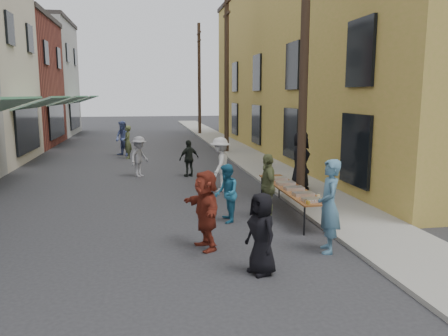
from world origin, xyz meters
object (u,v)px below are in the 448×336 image
object	(u,v)px
guest_front_c	(226,193)
server	(300,161)
utility_pole_far	(199,80)
catering_tray_sausage	(313,200)
guest_front_a	(261,233)
utility_pole_mid	(227,72)
utility_pole_near	(304,52)
serving_table	(290,189)

from	to	relation	value
guest_front_c	server	world-z (taller)	server
utility_pole_far	catering_tray_sausage	bearing A→B (deg)	-91.52
guest_front_a	server	size ratio (longest dim) A/B	0.78
guest_front_c	server	distance (m)	4.41
utility_pole_mid	guest_front_c	size ratio (longest dim) A/B	5.91
utility_pole_near	serving_table	world-z (taller)	utility_pole_near
utility_pole_near	server	xyz separation A→B (m)	(0.55, 1.52, -3.42)
serving_table	guest_front_a	distance (m)	4.27
utility_pole_near	serving_table	bearing A→B (deg)	-122.85
utility_pole_mid	server	xyz separation A→B (m)	(0.55, -10.48, -3.42)
utility_pole_far	guest_front_c	xyz separation A→B (m)	(-2.59, -25.56, -3.74)
utility_pole_far	server	distance (m)	22.75
catering_tray_sausage	server	bearing A→B (deg)	73.60
utility_pole_near	guest_front_a	bearing A→B (deg)	-117.62
catering_tray_sausage	utility_pole_near	bearing A→B (deg)	75.55
utility_pole_near	utility_pole_mid	distance (m)	12.00
catering_tray_sausage	guest_front_a	bearing A→B (deg)	-130.59
utility_pole_mid	serving_table	xyz separation A→B (m)	(-0.71, -13.10, -3.79)
utility_pole_near	guest_front_c	bearing A→B (deg)	-148.98
server	serving_table	bearing A→B (deg)	157.29
utility_pole_near	catering_tray_sausage	size ratio (longest dim) A/B	18.00
serving_table	utility_pole_near	bearing A→B (deg)	57.15
utility_pole_near	guest_front_a	xyz separation A→B (m)	(-2.58, -4.93, -3.74)
utility_pole_mid	guest_front_c	xyz separation A→B (m)	(-2.59, -13.56, -3.74)
guest_front_a	guest_front_c	xyz separation A→B (m)	(-0.01, 3.38, -0.00)
server	utility_pole_far	bearing A→B (deg)	4.31
guest_front_a	guest_front_c	distance (m)	3.38
utility_pole_far	server	size ratio (longest dim) A/B	4.60
utility_pole_far	server	bearing A→B (deg)	-88.60
utility_pole_mid	guest_front_c	bearing A→B (deg)	-100.82
utility_pole_far	catering_tray_sausage	xyz separation A→B (m)	(-0.71, -26.75, -3.71)
utility_pole_near	guest_front_a	size ratio (longest dim) A/B	5.88
utility_pole_mid	catering_tray_sausage	distance (m)	15.22
utility_pole_mid	catering_tray_sausage	xyz separation A→B (m)	(-0.71, -14.75, -3.71)
serving_table	server	size ratio (longest dim) A/B	2.04
utility_pole_mid	server	bearing A→B (deg)	-87.01
utility_pole_far	guest_front_a	world-z (taller)	utility_pole_far
utility_pole_far	guest_front_c	bearing A→B (deg)	-95.79
guest_front_c	server	size ratio (longest dim) A/B	0.78
serving_table	catering_tray_sausage	world-z (taller)	catering_tray_sausage
serving_table	guest_front_c	size ratio (longest dim) A/B	2.63
utility_pole_mid	serving_table	size ratio (longest dim) A/B	2.25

